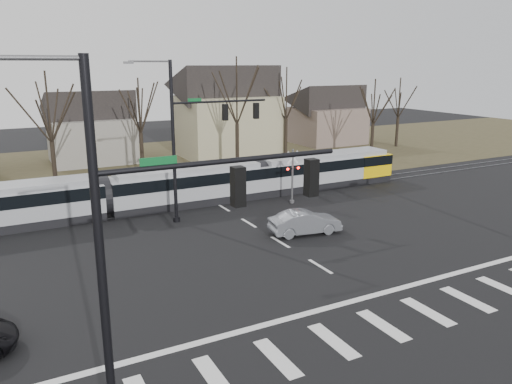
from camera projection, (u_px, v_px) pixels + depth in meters
name	position (u px, v px, depth m)	size (l,w,h in m)	color
ground	(345.00, 281.00, 23.56)	(140.00, 140.00, 0.00)	black
grass_verge	(151.00, 164.00, 50.97)	(140.00, 28.00, 0.01)	#38331E
crosswalk	(406.00, 318.00, 20.13)	(27.00, 2.60, 0.01)	silver
stop_line	(370.00, 296.00, 22.02)	(28.00, 0.35, 0.01)	silver
lane_dashes	(212.00, 201.00, 37.26)	(0.18, 30.00, 0.01)	silver
rail_pair	(213.00, 201.00, 37.08)	(90.00, 1.52, 0.06)	#59595E
tram	(187.00, 184.00, 36.00)	(36.59, 2.72, 2.77)	gray
sedan	(305.00, 222.00, 29.98)	(4.52, 2.18, 1.43)	slate
signal_pole_near_left	(166.00, 243.00, 12.30)	(9.28, 0.44, 10.20)	black
signal_pole_far	(197.00, 133.00, 31.75)	(9.28, 0.44, 10.20)	black
rail_crossing_signal	(292.00, 178.00, 36.30)	(1.08, 0.36, 4.00)	#59595B
tree_row	(189.00, 120.00, 45.48)	(59.20, 7.20, 10.00)	black
house_b	(90.00, 124.00, 51.14)	(8.64, 7.56, 7.65)	gray
house_c	(227.00, 108.00, 54.57)	(10.80, 8.64, 10.10)	gray
house_d	(328.00, 112.00, 63.37)	(8.64, 7.56, 7.65)	#6A584E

